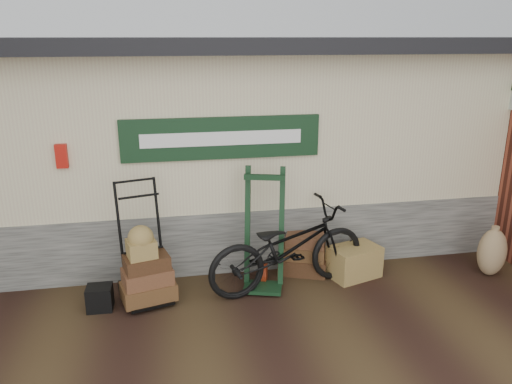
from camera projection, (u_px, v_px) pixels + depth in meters
ground at (258, 306)px, 6.21m from camera, size 80.00×80.00×0.00m
station_building at (227, 137)px, 8.29m from camera, size 14.40×4.10×3.20m
porter_trolley at (142, 241)px, 6.19m from camera, size 0.91×0.77×1.57m
green_barrow at (264, 230)px, 6.49m from camera, size 0.70×0.64×1.62m
suitcase_stack at (303, 253)px, 7.03m from camera, size 0.77×0.63×0.59m
wicker_hamper at (354, 262)px, 6.93m from camera, size 0.78×0.63×0.44m
black_trunk at (100, 298)px, 6.11m from camera, size 0.31×0.27×0.31m
bicycle at (288, 243)px, 6.49m from camera, size 1.22×2.33×1.29m
burlap_sack_left at (492, 252)px, 6.94m from camera, size 0.52×0.48×0.68m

